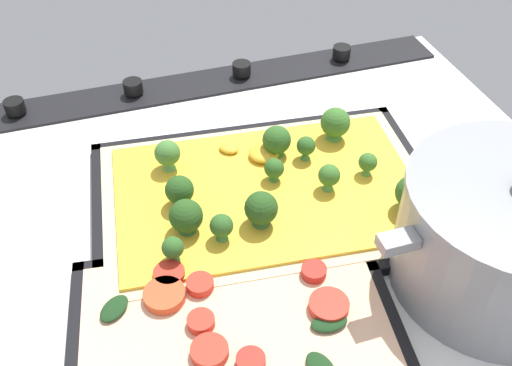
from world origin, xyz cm
name	(u,v)px	position (x,y,z in cm)	size (l,w,h in cm)	color
ground_plane	(247,234)	(0.00, 0.00, -1.50)	(82.37, 66.95, 3.00)	white
stove_control_panel	(189,84)	(0.00, -29.98, 0.55)	(79.08, 7.00, 2.60)	black
baking_tray_front	(267,199)	(-3.38, -3.09, 0.36)	(42.94, 31.15, 1.30)	black
broccoli_pizza	(269,189)	(-3.66, -3.04, 1.92)	(40.32, 28.53, 5.87)	beige
baking_tray_back	(240,355)	(5.60, 16.09, 0.37)	(34.74, 30.42, 1.30)	black
veggie_pizza_back	(238,347)	(5.63, 15.59, 1.08)	(32.04, 27.71, 1.90)	#E1B08D
cooking_pot	(505,236)	(-21.89, 14.84, 6.31)	(28.05, 21.27, 14.93)	gray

